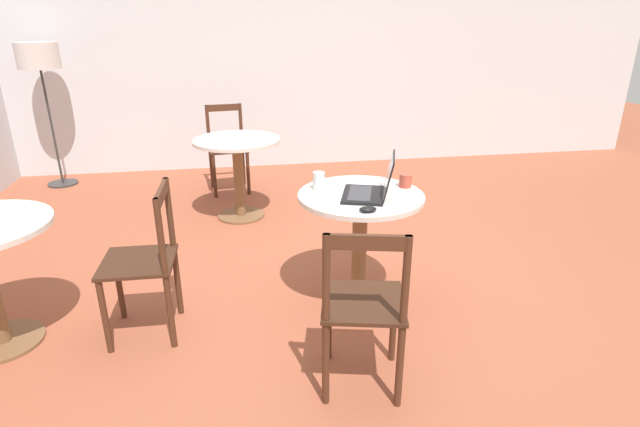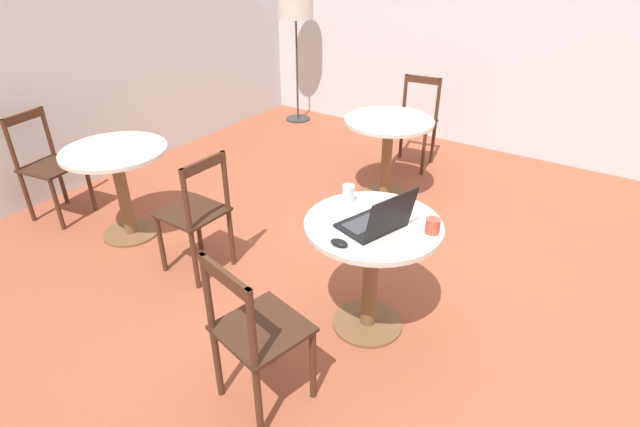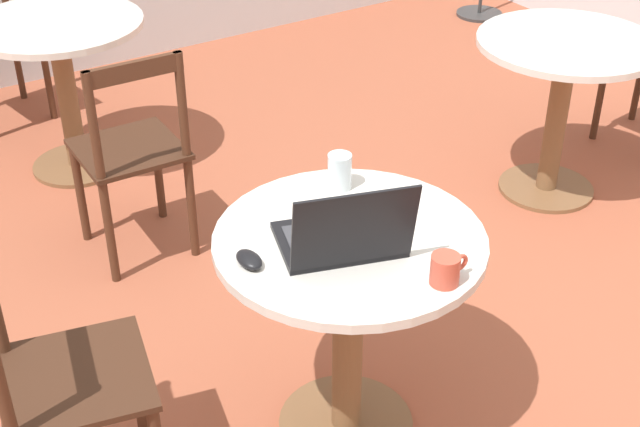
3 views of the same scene
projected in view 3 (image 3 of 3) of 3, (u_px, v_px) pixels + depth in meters
The scene contains 10 objects.
ground_plane at pixel (368, 392), 3.06m from camera, with size 16.00×16.00×0.00m, color #9E5138.
cafe_table_near at pixel (349, 291), 2.63m from camera, with size 0.79×0.79×0.75m.
cafe_table_mid at pixel (563, 81), 3.90m from camera, with size 0.79×0.79×0.75m.
cafe_table_far at pixel (62, 61), 4.09m from camera, with size 0.79×0.79×0.75m.
chair_near_left at pixel (60, 383), 2.43m from camera, with size 0.48×0.48×0.90m.
chair_far_front at pixel (133, 155), 3.53m from camera, with size 0.41×0.41×0.90m.
laptop at pixel (343, 236), 2.44m from camera, with size 0.41×0.39×0.26m.
mouse at pixel (249, 260), 2.40m from camera, with size 0.06×0.10×0.03m.
mug at pixel (446, 269), 2.32m from camera, with size 0.12×0.08×0.08m.
drinking_glass at pixel (340, 171), 2.73m from camera, with size 0.07×0.07×0.11m.
Camera 3 is at (-1.36, -1.80, 2.16)m, focal length 50.00 mm.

